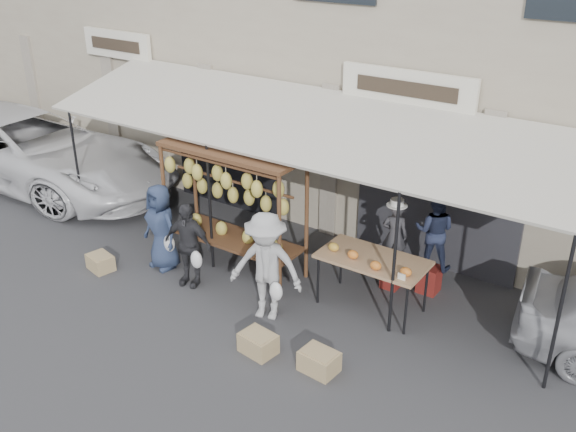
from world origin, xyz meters
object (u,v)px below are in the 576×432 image
(produce_table, at_px, (372,261))
(customer_right, at_px, (266,267))
(vendor_right, at_px, (434,231))
(crate_near_a, at_px, (258,343))
(banana_rack, at_px, (231,187))
(van, at_px, (19,130))
(crate_far, at_px, (100,262))
(customer_mid, at_px, (188,244))
(crate_near_b, at_px, (319,361))
(customer_left, at_px, (161,227))
(vendor_left, at_px, (395,235))

(produce_table, xyz_separation_m, customer_right, (-1.23, -1.12, 0.03))
(vendor_right, relative_size, crate_near_a, 2.66)
(banana_rack, relative_size, crate_near_a, 5.18)
(van, bearing_deg, vendor_right, -88.39)
(customer_right, bearing_deg, crate_far, 170.70)
(produce_table, height_order, customer_right, customer_right)
(banana_rack, distance_m, crate_far, 2.77)
(customer_mid, distance_m, customer_right, 1.68)
(crate_near_b, bearing_deg, banana_rack, 150.19)
(produce_table, relative_size, crate_far, 3.66)
(produce_table, height_order, crate_near_b, produce_table)
(customer_left, bearing_deg, crate_near_a, -11.52)
(customer_mid, xyz_separation_m, crate_near_b, (3.07, -0.75, -0.60))
(vendor_left, bearing_deg, produce_table, 73.09)
(banana_rack, xyz_separation_m, customer_right, (1.40, -0.92, -0.68))
(banana_rack, distance_m, van, 6.88)
(crate_near_a, bearing_deg, crate_far, 174.92)
(crate_near_a, relative_size, crate_near_b, 0.99)
(crate_near_b, bearing_deg, produce_table, 95.25)
(customer_right, bearing_deg, customer_left, 156.79)
(crate_near_b, bearing_deg, customer_right, 153.92)
(customer_mid, bearing_deg, customer_left, 156.71)
(customer_left, relative_size, crate_near_a, 3.14)
(produce_table, relative_size, customer_right, 0.96)
(vendor_right, bearing_deg, crate_far, 12.12)
(banana_rack, xyz_separation_m, crate_far, (-1.92, -1.41, -1.43))
(banana_rack, bearing_deg, van, 175.10)
(customer_right, height_order, crate_near_a, customer_right)
(customer_right, bearing_deg, vendor_right, 31.81)
(crate_near_b, bearing_deg, vendor_left, 93.59)
(customer_left, height_order, customer_mid, customer_left)
(vendor_right, height_order, customer_mid, vendor_right)
(vendor_left, distance_m, crate_far, 5.20)
(banana_rack, bearing_deg, customer_mid, -107.86)
(banana_rack, bearing_deg, vendor_left, 20.39)
(vendor_left, bearing_deg, customer_left, 7.53)
(vendor_right, bearing_deg, crate_near_a, 50.25)
(customer_right, distance_m, crate_near_a, 1.20)
(vendor_right, distance_m, customer_mid, 4.07)
(crate_far, xyz_separation_m, van, (-4.93, 1.99, 1.07))
(van, bearing_deg, vendor_left, -89.57)
(van, bearing_deg, crate_far, -113.97)
(banana_rack, xyz_separation_m, vendor_left, (2.63, 0.98, -0.58))
(crate_far, bearing_deg, customer_mid, 18.64)
(customer_mid, bearing_deg, banana_rack, 61.27)
(customer_left, relative_size, crate_near_b, 3.11)
(produce_table, height_order, vendor_right, vendor_right)
(vendor_left, bearing_deg, customer_right, 40.26)
(banana_rack, bearing_deg, customer_left, -147.29)
(banana_rack, height_order, customer_mid, banana_rack)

